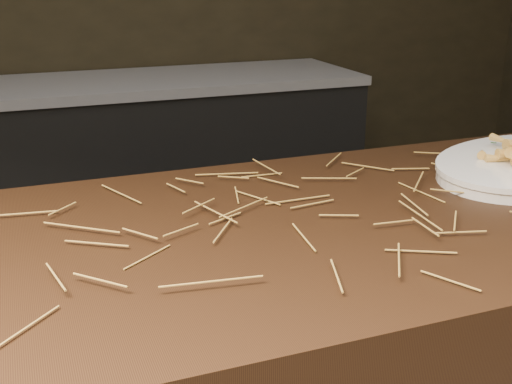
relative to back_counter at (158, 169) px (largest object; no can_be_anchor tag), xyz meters
The scene contains 2 objects.
back_counter is the anchor object (origin of this frame).
straw_bedding 1.97m from the back_counter, 99.07° to the right, with size 1.40×0.60×0.02m, color olive, non-canonical shape.
Camera 1 is at (-0.28, -0.60, 1.30)m, focal length 45.00 mm.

